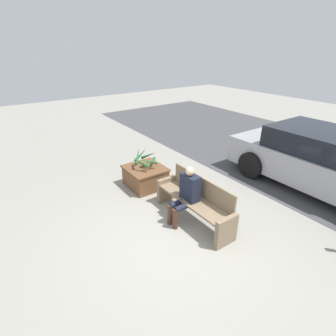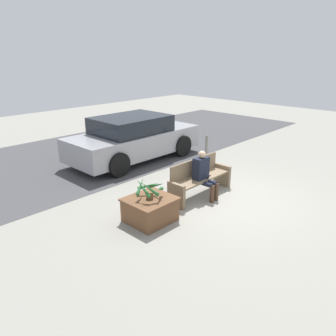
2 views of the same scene
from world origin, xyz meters
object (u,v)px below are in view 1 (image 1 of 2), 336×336
(bench, at_px, (195,200))
(parked_car, at_px, (323,161))
(person_seated, at_px, (186,193))
(potted_plant, at_px, (145,159))
(planter_box, at_px, (145,176))

(bench, relative_size, parked_car, 0.43)
(person_seated, height_order, potted_plant, person_seated)
(potted_plant, xyz_separation_m, parked_car, (2.51, 3.41, -0.00))
(person_seated, xyz_separation_m, parked_car, (0.82, 3.49, 0.08))
(planter_box, bearing_deg, bench, 3.58)
(potted_plant, bearing_deg, parked_car, 53.64)
(person_seated, relative_size, planter_box, 1.23)
(planter_box, xyz_separation_m, parked_car, (2.52, 3.42, 0.45))
(potted_plant, bearing_deg, person_seated, -2.68)
(bench, height_order, parked_car, parked_car)
(bench, relative_size, person_seated, 1.63)
(planter_box, relative_size, potted_plant, 1.41)
(bench, distance_m, parked_car, 3.40)
(person_seated, bearing_deg, planter_box, 177.58)
(planter_box, xyz_separation_m, potted_plant, (0.01, 0.01, 0.45))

